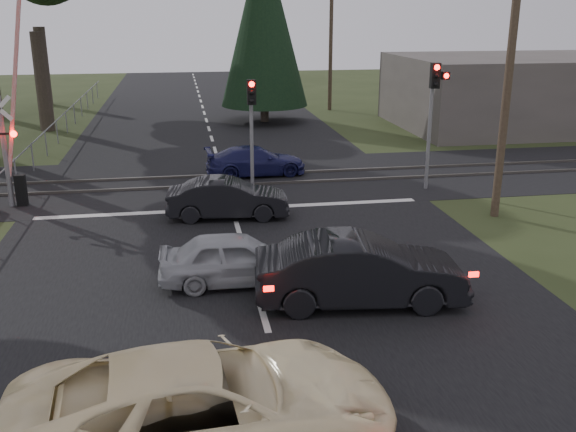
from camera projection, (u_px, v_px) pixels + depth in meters
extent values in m
plane|color=#293317|center=(264.00, 316.00, 14.24)|extent=(120.00, 120.00, 0.00)
cube|color=black|center=(228.00, 195.00, 23.63)|extent=(14.00, 100.00, 0.01)
cube|color=black|center=(224.00, 181.00, 25.50)|extent=(120.00, 8.00, 0.01)
cube|color=silver|center=(232.00, 209.00, 21.93)|extent=(13.00, 0.35, 0.00)
cube|color=#59544C|center=(226.00, 185.00, 24.74)|extent=(120.00, 0.12, 0.10)
cube|color=#59544C|center=(223.00, 175.00, 26.24)|extent=(120.00, 0.12, 0.10)
cylinder|color=slate|center=(5.00, 152.00, 21.67)|extent=(0.18, 0.18, 3.80)
cube|color=black|center=(2.00, 134.00, 21.39)|extent=(0.90, 0.06, 0.06)
sphere|color=#FF0C07|center=(13.00, 134.00, 21.39)|extent=(0.22, 0.22, 0.22)
cube|color=black|center=(21.00, 190.00, 22.14)|extent=(0.35, 0.25, 1.10)
cube|color=red|center=(14.00, 89.00, 21.11)|extent=(1.16, 0.10, 5.93)
cylinder|color=slate|center=(429.00, 139.00, 23.86)|extent=(0.14, 0.14, 3.80)
cube|color=black|center=(435.00, 76.00, 22.97)|extent=(0.32, 0.24, 0.90)
sphere|color=#FF0C07|center=(437.00, 67.00, 22.76)|extent=(0.20, 0.20, 0.20)
sphere|color=black|center=(436.00, 76.00, 22.85)|extent=(0.18, 0.18, 0.18)
sphere|color=black|center=(436.00, 85.00, 22.94)|extent=(0.18, 0.18, 0.18)
cube|color=black|center=(445.00, 75.00, 23.03)|extent=(0.28, 0.22, 0.28)
sphere|color=#FF0C07|center=(446.00, 76.00, 22.92)|extent=(0.18, 0.18, 0.18)
cylinder|color=slate|center=(252.00, 147.00, 24.05)|extent=(0.14, 0.14, 3.20)
cube|color=black|center=(251.00, 92.00, 23.25)|extent=(0.32, 0.24, 0.90)
sphere|color=#FF0C07|center=(252.00, 84.00, 23.04)|extent=(0.20, 0.20, 0.20)
sphere|color=black|center=(252.00, 93.00, 23.13)|extent=(0.18, 0.18, 0.18)
sphere|color=black|center=(252.00, 101.00, 23.22)|extent=(0.18, 0.18, 0.18)
cylinder|color=#4C3D2D|center=(508.00, 77.00, 19.85)|extent=(0.26, 0.26, 9.00)
cylinder|color=#4C3D2D|center=(331.00, 42.00, 42.37)|extent=(0.26, 0.26, 9.00)
cylinder|color=#4C3D2D|center=(275.00, 31.00, 65.84)|extent=(0.26, 0.26, 9.00)
cylinder|color=#473D33|center=(43.00, 82.00, 35.45)|extent=(0.80, 0.80, 5.40)
cylinder|color=#473D33|center=(43.00, 66.00, 45.46)|extent=(0.80, 0.80, 5.40)
cylinder|color=#473D33|center=(264.00, 105.00, 38.90)|extent=(0.50, 0.50, 2.00)
cone|color=black|center=(264.00, 19.00, 37.37)|extent=(5.20, 5.20, 10.00)
cube|color=#59514C|center=(521.00, 91.00, 37.14)|extent=(14.00, 10.00, 4.00)
imported|color=#FFEBB6|center=(204.00, 406.00, 9.64)|extent=(6.03, 3.13, 1.62)
imported|color=black|center=(360.00, 271.00, 14.66)|extent=(4.96, 2.17, 1.59)
imported|color=#A2A5AA|center=(236.00, 259.00, 15.80)|extent=(3.83, 1.64, 1.29)
imported|color=#191B4D|center=(256.00, 161.00, 26.28)|extent=(4.19, 1.93, 1.19)
imported|color=black|center=(228.00, 199.00, 20.84)|extent=(4.04, 1.73, 1.29)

